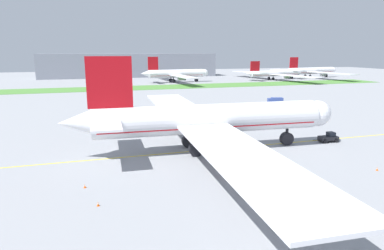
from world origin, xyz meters
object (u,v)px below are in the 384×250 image
object	(u,v)px
pushback_tug	(329,137)
traffic_cone_starboard_wing	(377,169)
parked_airliner_far_right	(310,71)
ground_crew_wingwalker_port	(198,138)
traffic_cone_port_wing	(85,186)
service_truck_baggage_loader	(275,101)
airliner_foreground	(206,120)
parked_airliner_far_centre	(274,73)
traffic_cone_near_nose	(98,204)
parked_airliner_far_left	(175,74)
service_truck_fuel_bowser	(112,117)

from	to	relation	value
pushback_tug	traffic_cone_starboard_wing	xyz separation A→B (m)	(-4.59, -18.27, -0.72)
pushback_tug	parked_airliner_far_right	distance (m)	195.45
ground_crew_wingwalker_port	parked_airliner_far_right	distance (m)	206.34
ground_crew_wingwalker_port	traffic_cone_port_wing	xyz separation A→B (m)	(-24.17, -19.89, -0.75)
service_truck_baggage_loader	airliner_foreground	bearing A→B (deg)	-132.05
parked_airliner_far_centre	parked_airliner_far_right	size ratio (longest dim) A/B	1.02
ground_crew_wingwalker_port	traffic_cone_near_nose	world-z (taller)	ground_crew_wingwalker_port
traffic_cone_port_wing	parked_airliner_far_left	xyz separation A→B (m)	(55.84, 165.43, 5.28)
ground_crew_wingwalker_port	parked_airliner_far_left	xyz separation A→B (m)	(31.67, 145.54, 4.52)
traffic_cone_port_wing	service_truck_fuel_bowser	world-z (taller)	service_truck_fuel_bowser
traffic_cone_port_wing	parked_airliner_far_right	bearing A→B (deg)	46.73
airliner_foreground	traffic_cone_starboard_wing	world-z (taller)	airliner_foreground
traffic_cone_near_nose	parked_airliner_far_left	distance (m)	180.69
airliner_foreground	traffic_cone_port_wing	xyz separation A→B (m)	(-23.55, -13.09, -6.16)
parked_airliner_far_left	parked_airliner_far_right	world-z (taller)	parked_airliner_far_left
airliner_foreground	parked_airliner_far_left	distance (m)	155.72
airliner_foreground	service_truck_fuel_bowser	xyz separation A→B (m)	(-16.19, 36.22, -5.07)
parked_airliner_far_left	parked_airliner_far_centre	distance (m)	71.37
pushback_tug	traffic_cone_near_nose	xyz separation A→B (m)	(-50.43, -18.54, -0.72)
airliner_foreground	parked_airliner_far_left	xyz separation A→B (m)	(32.29, 152.34, -0.88)
traffic_cone_near_nose	traffic_cone_starboard_wing	distance (m)	45.84
pushback_tug	traffic_cone_starboard_wing	world-z (taller)	pushback_tug
airliner_foreground	parked_airliner_far_right	xyz separation A→B (m)	(139.12, 159.69, -1.18)
ground_crew_wingwalker_port	parked_airliner_far_centre	world-z (taller)	parked_airliner_far_centre
traffic_cone_starboard_wing	parked_airliner_far_left	size ratio (longest dim) A/B	0.01
ground_crew_wingwalker_port	traffic_cone_near_nose	size ratio (longest dim) A/B	2.93
airliner_foreground	traffic_cone_starboard_wing	distance (m)	31.62
airliner_foreground	pushback_tug	bearing A→B (deg)	-2.85
parked_airliner_far_left	service_truck_baggage_loader	bearing A→B (deg)	-82.73
service_truck_baggage_loader	pushback_tug	bearing A→B (deg)	-107.97
parked_airliner_far_left	traffic_cone_starboard_wing	bearing A→B (deg)	-92.77
parked_airliner_far_left	parked_airliner_far_right	size ratio (longest dim) A/B	0.88
traffic_cone_port_wing	parked_airliner_far_left	size ratio (longest dim) A/B	0.01
pushback_tug	parked_airliner_far_centre	distance (m)	170.75
traffic_cone_near_nose	parked_airliner_far_left	bearing A→B (deg)	72.55
parked_airliner_far_right	ground_crew_wingwalker_port	bearing A→B (deg)	-132.17
airliner_foreground	parked_airliner_far_left	bearing A→B (deg)	78.03
airliner_foreground	traffic_cone_near_nose	world-z (taller)	airliner_foreground
airliner_foreground	service_truck_baggage_loader	size ratio (longest dim) A/B	14.78
traffic_cone_port_wing	service_truck_fuel_bowser	bearing A→B (deg)	81.51
traffic_cone_near_nose	parked_airliner_far_right	world-z (taller)	parked_airliner_far_right
service_truck_baggage_loader	service_truck_fuel_bowser	distance (m)	63.07
traffic_cone_near_nose	service_truck_baggage_loader	xyz separation A→B (m)	(67.19, 70.19, 1.20)
traffic_cone_near_nose	parked_airliner_far_centre	world-z (taller)	parked_airliner_far_centre
traffic_cone_starboard_wing	service_truck_fuel_bowser	world-z (taller)	service_truck_fuel_bowser
traffic_cone_starboard_wing	parked_airliner_far_centre	size ratio (longest dim) A/B	0.01
airliner_foreground	traffic_cone_port_wing	world-z (taller)	airliner_foreground
traffic_cone_port_wing	traffic_cone_starboard_wing	size ratio (longest dim) A/B	1.00
traffic_cone_port_wing	service_truck_baggage_loader	world-z (taller)	service_truck_baggage_loader
traffic_cone_port_wing	service_truck_fuel_bowser	size ratio (longest dim) A/B	0.12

